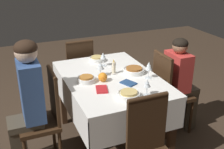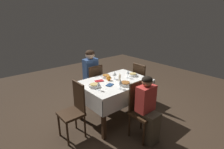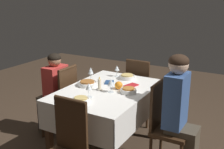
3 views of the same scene
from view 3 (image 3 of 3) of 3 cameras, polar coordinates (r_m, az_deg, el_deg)
name	(u,v)px [view 3 (image 3 of 3)]	position (r m, az deg, el deg)	size (l,w,h in m)	color
dining_table	(107,99)	(3.12, -0.96, -4.90)	(1.26, 0.88, 0.77)	white
chair_north	(165,123)	(2.96, 10.77, -9.65)	(0.36, 0.36, 0.94)	#382314
chair_south	(63,99)	(3.56, -10.02, -4.96)	(0.36, 0.36, 0.94)	#382314
chair_west	(140,89)	(3.88, 5.71, -2.95)	(0.36, 0.36, 0.94)	#382314
chair_east	(65,148)	(2.52, -9.52, -14.59)	(0.36, 0.36, 0.94)	#382314
person_adult_denim	(180,109)	(2.84, 13.69, -6.78)	(0.30, 0.34, 1.24)	#4C4233
person_child_red	(53,91)	(3.63, -11.96, -3.28)	(0.30, 0.33, 1.09)	#4C4233
bowl_north	(128,90)	(2.97, 3.36, -3.22)	(0.17, 0.17, 0.06)	white
wine_glass_north	(111,83)	(2.96, -0.22, -1.72)	(0.07, 0.07, 0.15)	white
bowl_south	(87,83)	(3.20, -5.04, -1.80)	(0.22, 0.22, 0.06)	white
wine_glass_south	(91,71)	(3.35, -4.36, 0.69)	(0.07, 0.07, 0.17)	white
bowl_west	(127,77)	(3.44, 3.10, -0.45)	(0.20, 0.20, 0.06)	white
wine_glass_west	(117,69)	(3.51, 1.02, 1.23)	(0.06, 0.06, 0.14)	white
bowl_east	(81,100)	(2.73, -6.37, -5.17)	(0.17, 0.17, 0.06)	white
wine_glass_east	(89,87)	(2.83, -4.74, -2.59)	(0.07, 0.07, 0.15)	white
candle_centerpiece	(100,85)	(3.04, -2.55, -2.19)	(0.07, 0.07, 0.15)	beige
orange_fruit	(119,85)	(3.07, 1.36, -2.21)	(0.09, 0.09, 0.09)	orange
napkin_red_folded	(131,85)	(3.20, 3.93, -2.22)	(0.18, 0.14, 0.01)	red
napkin_spare_side	(109,82)	(3.30, -0.58, -1.60)	(0.17, 0.14, 0.01)	navy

